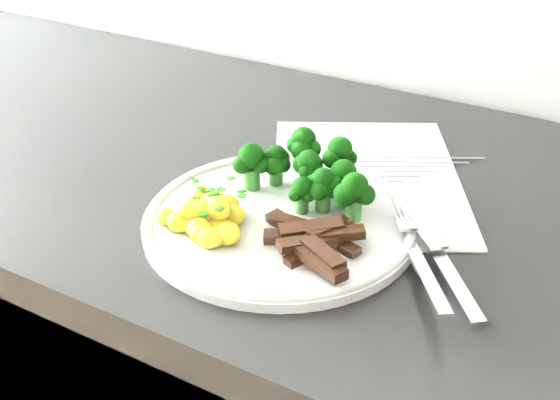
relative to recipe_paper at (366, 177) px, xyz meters
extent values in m
cube|color=white|center=(0.00, 0.00, 0.00)|extent=(0.32, 0.35, 0.00)
cube|color=slate|center=(0.04, 0.08, 0.00)|extent=(0.12, 0.07, 0.00)
cube|color=slate|center=(0.03, 0.06, 0.00)|extent=(0.12, 0.07, 0.00)
cube|color=slate|center=(0.02, 0.04, 0.00)|extent=(0.11, 0.06, 0.00)
cube|color=slate|center=(0.01, 0.02, 0.00)|extent=(0.11, 0.06, 0.00)
cube|color=slate|center=(0.00, 0.00, 0.00)|extent=(0.10, 0.06, 0.00)
cube|color=slate|center=(-0.01, -0.02, 0.00)|extent=(0.10, 0.06, 0.00)
cube|color=slate|center=(-0.02, -0.04, 0.00)|extent=(0.10, 0.05, 0.00)
cylinder|color=white|center=(-0.03, -0.13, 0.00)|extent=(0.27, 0.27, 0.01)
torus|color=white|center=(-0.03, -0.13, 0.01)|extent=(0.27, 0.27, 0.01)
cylinder|color=#2D6723|center=(-0.03, -0.09, 0.03)|extent=(0.01, 0.01, 0.02)
sphere|color=black|center=(-0.02, -0.09, 0.04)|extent=(0.01, 0.01, 0.01)
sphere|color=black|center=(-0.03, -0.08, 0.04)|extent=(0.02, 0.02, 0.02)
sphere|color=black|center=(-0.04, -0.08, 0.04)|extent=(0.02, 0.02, 0.02)
sphere|color=black|center=(-0.03, -0.09, 0.04)|extent=(0.02, 0.02, 0.02)
sphere|color=black|center=(-0.03, -0.09, 0.05)|extent=(0.02, 0.02, 0.02)
cylinder|color=#2D6723|center=(0.01, -0.08, 0.02)|extent=(0.02, 0.02, 0.02)
sphere|color=black|center=(0.02, -0.08, 0.04)|extent=(0.02, 0.02, 0.02)
sphere|color=black|center=(0.00, -0.07, 0.04)|extent=(0.02, 0.02, 0.02)
sphere|color=black|center=(0.00, -0.09, 0.04)|extent=(0.02, 0.02, 0.02)
sphere|color=black|center=(0.01, -0.08, 0.05)|extent=(0.03, 0.03, 0.03)
cylinder|color=#2D6723|center=(-0.07, -0.08, 0.02)|extent=(0.01, 0.01, 0.02)
sphere|color=black|center=(-0.06, -0.08, 0.03)|extent=(0.02, 0.02, 0.02)
sphere|color=black|center=(-0.07, -0.07, 0.04)|extent=(0.02, 0.02, 0.02)
sphere|color=black|center=(-0.08, -0.08, 0.04)|extent=(0.02, 0.02, 0.02)
sphere|color=black|center=(-0.07, -0.09, 0.04)|extent=(0.02, 0.02, 0.02)
sphere|color=black|center=(-0.07, -0.08, 0.04)|extent=(0.02, 0.02, 0.02)
cylinder|color=#2D6723|center=(-0.01, -0.05, 0.03)|extent=(0.02, 0.02, 0.02)
sphere|color=black|center=(0.00, -0.05, 0.05)|extent=(0.02, 0.02, 0.02)
sphere|color=black|center=(-0.01, -0.04, 0.05)|extent=(0.02, 0.02, 0.02)
sphere|color=black|center=(-0.01, -0.06, 0.05)|extent=(0.02, 0.02, 0.02)
sphere|color=black|center=(-0.01, -0.05, 0.06)|extent=(0.03, 0.03, 0.03)
cylinder|color=#2D6723|center=(-0.05, -0.05, 0.03)|extent=(0.02, 0.02, 0.02)
sphere|color=black|center=(-0.04, -0.05, 0.05)|extent=(0.02, 0.02, 0.02)
sphere|color=black|center=(-0.05, -0.04, 0.05)|extent=(0.02, 0.02, 0.02)
sphere|color=black|center=(-0.06, -0.05, 0.05)|extent=(0.02, 0.02, 0.02)
sphere|color=black|center=(-0.05, -0.06, 0.05)|extent=(0.02, 0.02, 0.02)
sphere|color=black|center=(-0.05, -0.05, 0.06)|extent=(0.03, 0.03, 0.03)
cylinder|color=#2D6723|center=(0.03, -0.10, 0.02)|extent=(0.02, 0.02, 0.02)
sphere|color=black|center=(0.04, -0.10, 0.04)|extent=(0.02, 0.02, 0.02)
sphere|color=black|center=(0.03, -0.09, 0.04)|extent=(0.02, 0.02, 0.02)
sphere|color=black|center=(0.02, -0.11, 0.04)|extent=(0.02, 0.02, 0.02)
sphere|color=black|center=(0.03, -0.10, 0.05)|extent=(0.03, 0.03, 0.03)
cylinder|color=#2D6723|center=(-0.09, -0.10, 0.02)|extent=(0.02, 0.02, 0.02)
sphere|color=black|center=(-0.08, -0.09, 0.04)|extent=(0.02, 0.02, 0.02)
sphere|color=black|center=(-0.09, -0.09, 0.04)|extent=(0.02, 0.02, 0.02)
sphere|color=black|center=(-0.10, -0.10, 0.04)|extent=(0.02, 0.02, 0.02)
sphere|color=black|center=(-0.09, -0.10, 0.05)|extent=(0.03, 0.03, 0.03)
cylinder|color=#2D6723|center=(-0.02, -0.11, 0.02)|extent=(0.01, 0.01, 0.02)
sphere|color=black|center=(-0.01, -0.12, 0.03)|extent=(0.01, 0.01, 0.01)
sphere|color=black|center=(-0.02, -0.11, 0.03)|extent=(0.02, 0.02, 0.02)
sphere|color=black|center=(-0.02, -0.12, 0.03)|extent=(0.01, 0.01, 0.01)
sphere|color=black|center=(-0.02, -0.11, 0.04)|extent=(0.02, 0.02, 0.02)
cylinder|color=#2D6723|center=(0.00, -0.10, 0.02)|extent=(0.02, 0.02, 0.02)
sphere|color=black|center=(0.01, -0.10, 0.04)|extent=(0.02, 0.02, 0.02)
sphere|color=black|center=(0.00, -0.09, 0.04)|extent=(0.02, 0.02, 0.02)
sphere|color=black|center=(-0.01, -0.10, 0.04)|extent=(0.02, 0.02, 0.02)
sphere|color=black|center=(0.00, -0.11, 0.04)|extent=(0.02, 0.02, 0.02)
sphere|color=black|center=(0.00, -0.10, 0.04)|extent=(0.02, 0.02, 0.02)
ellipsoid|color=yellow|center=(-0.12, -0.20, 0.02)|extent=(0.02, 0.02, 0.02)
ellipsoid|color=yellow|center=(-0.06, -0.19, 0.02)|extent=(0.02, 0.02, 0.02)
ellipsoid|color=yellow|center=(-0.10, -0.20, 0.02)|extent=(0.02, 0.02, 0.02)
ellipsoid|color=yellow|center=(-0.06, -0.21, 0.02)|extent=(0.02, 0.02, 0.02)
ellipsoid|color=yellow|center=(-0.10, -0.16, 0.02)|extent=(0.02, 0.02, 0.02)
ellipsoid|color=yellow|center=(-0.07, -0.19, 0.02)|extent=(0.02, 0.02, 0.02)
ellipsoid|color=yellow|center=(-0.06, -0.20, 0.02)|extent=(0.02, 0.02, 0.02)
ellipsoid|color=yellow|center=(-0.08, -0.20, 0.02)|extent=(0.03, 0.03, 0.02)
ellipsoid|color=yellow|center=(-0.07, -0.16, 0.02)|extent=(0.02, 0.02, 0.02)
ellipsoid|color=yellow|center=(-0.07, -0.21, 0.02)|extent=(0.02, 0.02, 0.02)
ellipsoid|color=yellow|center=(-0.09, -0.19, 0.03)|extent=(0.02, 0.02, 0.02)
ellipsoid|color=yellow|center=(-0.11, -0.17, 0.02)|extent=(0.02, 0.02, 0.02)
ellipsoid|color=yellow|center=(-0.07, -0.19, 0.04)|extent=(0.03, 0.02, 0.02)
ellipsoid|color=yellow|center=(-0.09, -0.19, 0.03)|extent=(0.02, 0.02, 0.02)
ellipsoid|color=yellow|center=(-0.09, -0.15, 0.02)|extent=(0.02, 0.02, 0.02)
ellipsoid|color=yellow|center=(-0.08, -0.18, 0.03)|extent=(0.03, 0.02, 0.02)
ellipsoid|color=yellow|center=(-0.08, -0.18, 0.03)|extent=(0.02, 0.02, 0.02)
ellipsoid|color=yellow|center=(-0.11, -0.15, 0.02)|extent=(0.03, 0.02, 0.02)
ellipsoid|color=yellow|center=(-0.11, -0.20, 0.02)|extent=(0.02, 0.02, 0.02)
ellipsoid|color=yellow|center=(-0.10, -0.20, 0.03)|extent=(0.02, 0.02, 0.02)
ellipsoid|color=yellow|center=(-0.08, -0.20, 0.02)|extent=(0.02, 0.02, 0.02)
ellipsoid|color=yellow|center=(-0.05, -0.20, 0.02)|extent=(0.03, 0.02, 0.02)
ellipsoid|color=yellow|center=(-0.11, -0.15, 0.02)|extent=(0.03, 0.02, 0.02)
cube|color=#215F10|center=(-0.08, -0.18, 0.04)|extent=(0.01, 0.01, 0.00)
cube|color=#215F10|center=(-0.08, -0.18, 0.05)|extent=(0.01, 0.01, 0.00)
cube|color=#215F10|center=(-0.11, -0.16, 0.04)|extent=(0.01, 0.01, 0.00)
cube|color=#215F10|center=(-0.10, -0.17, 0.04)|extent=(0.01, 0.01, 0.00)
cube|color=#215F10|center=(-0.06, -0.20, 0.04)|extent=(0.01, 0.01, 0.00)
cube|color=#215F10|center=(-0.09, -0.17, 0.04)|extent=(0.01, 0.01, 0.00)
cube|color=#215F10|center=(-0.07, -0.15, 0.04)|extent=(0.01, 0.01, 0.00)
cube|color=#215F10|center=(-0.08, -0.17, 0.04)|extent=(0.01, 0.01, 0.00)
cube|color=#215F10|center=(-0.06, -0.16, 0.04)|extent=(0.01, 0.01, 0.00)
cube|color=#215F10|center=(-0.07, -0.21, 0.04)|extent=(0.01, 0.01, 0.00)
cube|color=#215F10|center=(-0.09, -0.18, 0.04)|extent=(0.01, 0.01, 0.00)
cube|color=#215F10|center=(-0.09, -0.19, 0.05)|extent=(0.01, 0.01, 0.00)
cube|color=#215F10|center=(-0.08, -0.16, 0.04)|extent=(0.01, 0.01, 0.00)
cube|color=#215F10|center=(-0.08, -0.15, 0.05)|extent=(0.01, 0.01, 0.00)
cube|color=black|center=(0.00, -0.17, 0.01)|extent=(0.05, 0.04, 0.01)
cube|color=black|center=(0.02, -0.17, 0.01)|extent=(0.04, 0.07, 0.02)
cube|color=black|center=(-0.01, -0.15, 0.01)|extent=(0.07, 0.04, 0.01)
cube|color=black|center=(0.04, -0.15, 0.01)|extent=(0.05, 0.03, 0.01)
cube|color=black|center=(0.02, -0.16, 0.01)|extent=(0.05, 0.05, 0.01)
cube|color=black|center=(0.00, -0.14, 0.01)|extent=(0.07, 0.02, 0.01)
cube|color=black|center=(0.03, -0.15, 0.02)|extent=(0.05, 0.04, 0.01)
cube|color=black|center=(0.04, -0.20, 0.02)|extent=(0.06, 0.04, 0.01)
cube|color=black|center=(0.01, -0.16, 0.02)|extent=(0.06, 0.05, 0.01)
cube|color=black|center=(0.04, -0.19, 0.03)|extent=(0.05, 0.04, 0.01)
cube|color=black|center=(0.02, -0.15, 0.02)|extent=(0.04, 0.05, 0.01)
cube|color=black|center=(0.02, -0.17, 0.02)|extent=(0.05, 0.06, 0.01)
cube|color=silver|center=(0.13, -0.16, 0.02)|extent=(0.08, 0.11, 0.02)
cube|color=silver|center=(0.08, -0.10, 0.02)|extent=(0.03, 0.03, 0.01)
cylinder|color=silver|center=(0.07, -0.07, 0.02)|extent=(0.03, 0.04, 0.00)
cylinder|color=silver|center=(0.07, -0.08, 0.02)|extent=(0.03, 0.04, 0.00)
cylinder|color=silver|center=(0.07, -0.08, 0.02)|extent=(0.03, 0.04, 0.00)
cylinder|color=silver|center=(0.06, -0.08, 0.02)|extent=(0.03, 0.04, 0.00)
cube|color=silver|center=(0.08, -0.08, 0.01)|extent=(0.09, 0.10, 0.01)
cube|color=silver|center=(0.15, -0.15, 0.00)|extent=(0.08, 0.08, 0.02)
camera|label=1|loc=(0.26, -0.65, 0.38)|focal=45.87mm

